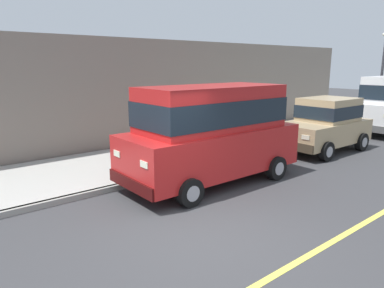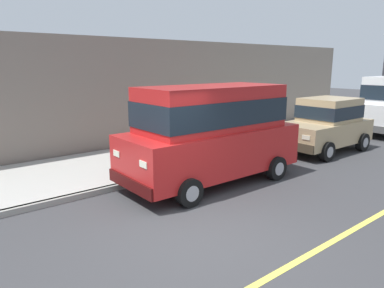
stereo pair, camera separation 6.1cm
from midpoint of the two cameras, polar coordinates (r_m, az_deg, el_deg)
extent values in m
plane|color=#38383A|center=(6.74, 2.01, -14.27)|extent=(80.00, 80.00, 0.00)
cube|color=gray|center=(9.17, -11.40, -6.59)|extent=(0.16, 64.00, 0.14)
cube|color=#A8A59E|center=(10.72, -15.96, -4.00)|extent=(3.60, 64.00, 0.14)
cube|color=#E0D64C|center=(5.79, 13.17, -19.44)|extent=(0.12, 57.60, 0.01)
cube|color=red|center=(9.31, 2.96, -0.93)|extent=(1.92, 4.81, 1.10)
cube|color=red|center=(9.11, 3.04, 5.81)|extent=(1.69, 3.81, 1.10)
cube|color=#19232D|center=(9.12, 3.04, 5.30)|extent=(1.72, 3.85, 0.61)
cube|color=#400A0A|center=(8.09, -9.60, -6.21)|extent=(1.86, 0.21, 0.28)
cube|color=#400A0A|center=(11.07, 12.01, -1.18)|extent=(1.86, 0.21, 0.28)
cylinder|color=black|center=(7.85, -0.54, -7.71)|extent=(0.22, 0.64, 0.64)
cylinder|color=#9E9EA3|center=(7.85, -0.54, -7.71)|extent=(0.24, 0.35, 0.35)
cylinder|color=black|center=(9.33, -7.86, -4.50)|extent=(0.22, 0.64, 0.64)
cylinder|color=#9E9EA3|center=(9.33, -7.86, -4.50)|extent=(0.24, 0.35, 0.35)
cylinder|color=black|center=(9.89, 13.09, -3.73)|extent=(0.22, 0.64, 0.64)
cylinder|color=#9E9EA3|center=(9.89, 13.09, -3.73)|extent=(0.24, 0.35, 0.35)
cylinder|color=black|center=(11.10, 5.35, -1.66)|extent=(0.22, 0.64, 0.64)
cylinder|color=#9E9EA3|center=(11.10, 5.35, -1.66)|extent=(0.24, 0.35, 0.35)
cube|color=#EAEACC|center=(7.42, -7.70, -3.22)|extent=(0.28, 0.08, 0.14)
cube|color=#EAEACC|center=(8.42, -11.91, -1.48)|extent=(0.28, 0.08, 0.14)
cube|color=tan|center=(13.53, 20.02, 1.86)|extent=(1.77, 3.72, 0.76)
cube|color=tan|center=(13.63, 20.82, 5.19)|extent=(1.54, 1.92, 0.80)
cube|color=#19232D|center=(13.64, 20.81, 4.94)|extent=(1.57, 1.96, 0.44)
cube|color=#3E3527|center=(12.10, 15.45, -0.20)|extent=(1.69, 0.22, 0.28)
cube|color=#3E3527|center=(15.12, 23.54, 1.70)|extent=(1.69, 0.22, 0.28)
cylinder|color=black|center=(12.21, 20.48, -1.11)|extent=(0.23, 0.64, 0.64)
cylinder|color=#9E9EA3|center=(12.21, 20.48, -1.11)|extent=(0.24, 0.36, 0.35)
cylinder|color=black|center=(13.14, 14.08, 0.25)|extent=(0.23, 0.64, 0.64)
cylinder|color=#9E9EA3|center=(13.14, 14.08, 0.25)|extent=(0.24, 0.36, 0.35)
cylinder|color=black|center=(14.19, 25.29, 0.31)|extent=(0.23, 0.64, 0.64)
cylinder|color=#9E9EA3|center=(14.19, 25.29, 0.31)|extent=(0.24, 0.36, 0.35)
cylinder|color=black|center=(15.00, 19.43, 1.41)|extent=(0.23, 0.64, 0.64)
cylinder|color=#9E9EA3|center=(15.00, 19.43, 1.41)|extent=(0.24, 0.36, 0.35)
cube|color=#EAEACC|center=(11.71, 17.57, 1.02)|extent=(0.28, 0.08, 0.14)
cube|color=#EAEACC|center=(12.32, 13.47, 1.82)|extent=(0.28, 0.08, 0.14)
cube|color=#505050|center=(16.46, 26.50, 2.24)|extent=(1.86, 0.22, 0.28)
cylinder|color=black|center=(17.64, 24.80, 2.55)|extent=(0.23, 0.64, 0.64)
cylinder|color=#9E9EA3|center=(17.64, 24.80, 2.55)|extent=(0.24, 0.35, 0.35)
cube|color=#EAEACC|center=(16.59, 24.80, 4.49)|extent=(0.28, 0.08, 0.14)
ellipsoid|color=black|center=(11.32, -4.04, -0.83)|extent=(0.48, 0.39, 0.20)
cylinder|color=black|center=(11.37, -3.27, -1.76)|extent=(0.05, 0.05, 0.18)
cylinder|color=black|center=(11.26, -3.53, -1.90)|extent=(0.05, 0.05, 0.18)
cylinder|color=black|center=(11.48, -4.51, -1.63)|extent=(0.05, 0.05, 0.18)
cylinder|color=black|center=(11.38, -4.78, -1.77)|extent=(0.05, 0.05, 0.18)
sphere|color=black|center=(11.18, -2.71, -0.51)|extent=(0.17, 0.17, 0.17)
ellipsoid|color=black|center=(11.15, -2.29, -0.65)|extent=(0.13, 0.11, 0.06)
cone|color=black|center=(11.21, -2.65, -0.03)|extent=(0.06, 0.06, 0.07)
cone|color=black|center=(11.12, -2.87, -0.13)|extent=(0.06, 0.06, 0.07)
cylinder|color=black|center=(11.42, -5.22, -0.42)|extent=(0.12, 0.09, 0.13)
cylinder|color=red|center=(12.73, 9.32, -0.62)|extent=(0.24, 0.24, 0.06)
cylinder|color=red|center=(12.66, 9.36, 0.73)|extent=(0.17, 0.17, 0.55)
sphere|color=red|center=(12.60, 9.41, 2.13)|extent=(0.15, 0.15, 0.15)
cylinder|color=red|center=(12.74, 8.96, 0.93)|extent=(0.10, 0.07, 0.07)
cylinder|color=red|center=(12.58, 9.78, 0.76)|extent=(0.10, 0.07, 0.07)
cylinder|color=#2D2D33|center=(20.47, 27.82, 8.92)|extent=(0.12, 0.12, 4.20)
cube|color=slate|center=(15.16, 0.56, 8.55)|extent=(0.50, 20.00, 3.95)
camera|label=1|loc=(0.03, -90.17, -0.04)|focal=33.48mm
camera|label=2|loc=(0.03, 89.83, 0.04)|focal=33.48mm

